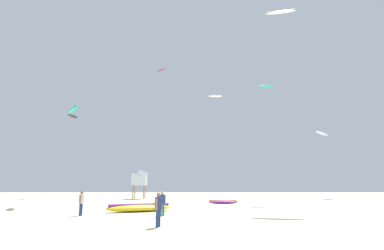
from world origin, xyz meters
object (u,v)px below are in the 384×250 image
object	(u,v)px
kite_aloft_1	(281,12)
kite_aloft_2	(161,70)
lifeguard_tower	(140,177)
kite_aloft_3	(267,86)
kite_grounded_near	(223,202)
kite_aloft_4	(215,96)
person_foreground	(158,207)
kite_aloft_6	(322,133)
person_midground	(81,201)
kite_grounded_mid	(139,208)
kite_aloft_5	(73,110)
kite_aloft_0	(73,116)
person_left	(162,201)

from	to	relation	value
kite_aloft_1	kite_aloft_2	bearing A→B (deg)	128.73
lifeguard_tower	kite_aloft_3	xyz separation A→B (m)	(17.51, -6.79, 11.75)
kite_grounded_near	kite_aloft_4	bearing A→B (deg)	87.08
person_foreground	kite_aloft_6	distance (m)	40.99
person_midground	kite_aloft_4	bearing A→B (deg)	-109.55
kite_aloft_1	kite_aloft_2	world-z (taller)	kite_aloft_2
kite_grounded_mid	kite_aloft_4	world-z (taller)	kite_aloft_4
kite_aloft_5	kite_aloft_6	distance (m)	38.42
lifeguard_tower	kite_aloft_2	size ratio (longest dim) A/B	1.83
kite_aloft_0	kite_aloft_3	bearing A→B (deg)	-22.84
lifeguard_tower	kite_aloft_4	world-z (taller)	kite_aloft_4
person_foreground	person_midground	bearing A→B (deg)	-22.32
kite_grounded_near	kite_aloft_2	size ratio (longest dim) A/B	1.47
person_foreground	kite_aloft_3	world-z (taller)	kite_aloft_3
kite_aloft_2	kite_aloft_4	bearing A→B (deg)	-9.89
person_foreground	lifeguard_tower	distance (m)	28.77
kite_aloft_0	kite_aloft_1	world-z (taller)	kite_aloft_1
kite_grounded_near	kite_aloft_1	size ratio (longest dim) A/B	0.90
person_left	kite_aloft_2	xyz separation A→B (m)	(-3.31, 31.15, 21.96)
person_foreground	kite_aloft_0	xyz separation A→B (m)	(-18.43, 34.13, 12.48)
person_foreground	kite_aloft_1	distance (m)	29.86
kite_aloft_5	kite_aloft_6	size ratio (longest dim) A/B	0.89
kite_aloft_3	kite_aloft_5	bearing A→B (deg)	-168.57
kite_aloft_2	kite_aloft_3	world-z (taller)	kite_aloft_2
kite_aloft_5	kite_aloft_4	bearing A→B (deg)	45.83
kite_aloft_0	kite_aloft_2	bearing A→B (deg)	9.73
kite_aloft_1	person_foreground	bearing A→B (deg)	-127.75
lifeguard_tower	kite_aloft_0	world-z (taller)	kite_aloft_0
person_foreground	lifeguard_tower	xyz separation A→B (m)	(-5.62, 28.15, 2.01)
kite_grounded_near	kite_aloft_4	xyz separation A→B (m)	(0.88, 17.18, 17.23)
kite_grounded_near	kite_aloft_4	size ratio (longest dim) A/B	1.30
lifeguard_tower	kite_aloft_6	distance (m)	30.38
kite_grounded_near	kite_aloft_5	world-z (taller)	kite_aloft_5
kite_grounded_near	kite_aloft_0	bearing A→B (deg)	145.55
kite_aloft_1	kite_aloft_5	size ratio (longest dim) A/B	1.10
kite_grounded_near	kite_aloft_0	world-z (taller)	kite_aloft_0
kite_aloft_6	person_midground	bearing A→B (deg)	-138.06
person_midground	kite_aloft_6	distance (m)	40.95
person_foreground	kite_aloft_6	size ratio (longest dim) A/B	0.46
person_foreground	kite_aloft_1	bearing A→B (deg)	-107.57
kite_grounded_mid	kite_aloft_3	world-z (taller)	kite_aloft_3
kite_grounded_near	kite_aloft_2	bearing A→B (deg)	115.47
lifeguard_tower	kite_aloft_6	bearing A→B (deg)	7.93
kite_grounded_near	kite_grounded_mid	world-z (taller)	kite_grounded_mid
lifeguard_tower	person_left	bearing A→B (deg)	-76.71
person_left	kite_grounded_mid	world-z (taller)	person_left
person_midground	kite_aloft_3	bearing A→B (deg)	-135.41
kite_grounded_near	kite_aloft_3	world-z (taller)	kite_aloft_3
person_left	kite_grounded_near	distance (m)	13.53
person_midground	kite_aloft_2	size ratio (longest dim) A/B	0.76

